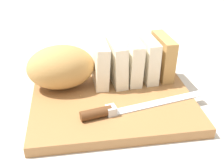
# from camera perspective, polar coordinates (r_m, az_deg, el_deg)

# --- Properties ---
(ground_plane) EXTENTS (3.00, 3.00, 0.00)m
(ground_plane) POSITION_cam_1_polar(r_m,az_deg,el_deg) (0.69, -0.00, -3.87)
(ground_plane) COLOR beige
(cutting_board) EXTENTS (0.39, 0.33, 0.02)m
(cutting_board) POSITION_cam_1_polar(r_m,az_deg,el_deg) (0.68, -0.00, -3.04)
(cutting_board) COLOR #9E6B3D
(cutting_board) RESTS_ON ground_plane
(bread_loaf) EXTENTS (0.36, 0.13, 0.11)m
(bread_loaf) POSITION_cam_1_polar(r_m,az_deg,el_deg) (0.70, -3.23, 4.14)
(bread_loaf) COLOR tan
(bread_loaf) RESTS_ON cutting_board
(bread_knife) EXTENTS (0.30, 0.07, 0.02)m
(bread_knife) POSITION_cam_1_polar(r_m,az_deg,el_deg) (0.61, 0.85, -5.22)
(bread_knife) COLOR silver
(bread_knife) RESTS_ON cutting_board
(crumb_near_knife) EXTENTS (0.00, 0.00, 0.00)m
(crumb_near_knife) POSITION_cam_1_polar(r_m,az_deg,el_deg) (0.67, -6.44, -2.40)
(crumb_near_knife) COLOR tan
(crumb_near_knife) RESTS_ON cutting_board
(crumb_near_loaf) EXTENTS (0.00, 0.00, 0.00)m
(crumb_near_loaf) POSITION_cam_1_polar(r_m,az_deg,el_deg) (0.70, 3.14, -1.03)
(crumb_near_loaf) COLOR tan
(crumb_near_loaf) RESTS_ON cutting_board
(crumb_stray_left) EXTENTS (0.00, 0.00, 0.00)m
(crumb_stray_left) POSITION_cam_1_polar(r_m,az_deg,el_deg) (0.70, 1.32, -0.72)
(crumb_stray_left) COLOR tan
(crumb_stray_left) RESTS_ON cutting_board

